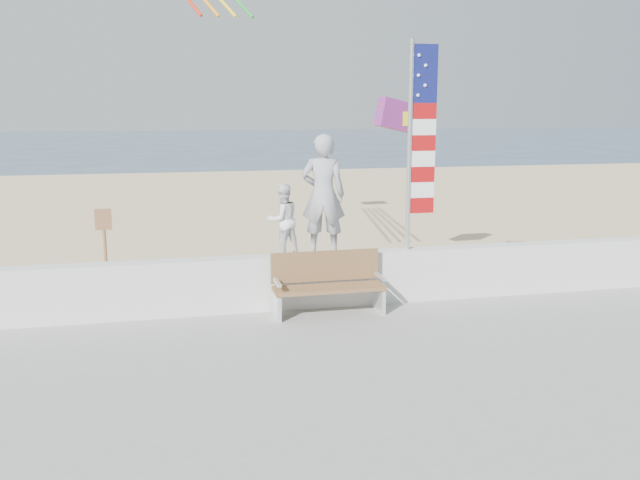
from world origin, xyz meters
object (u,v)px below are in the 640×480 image
Objects in this scene: child at (283,220)px; flag at (417,137)px; adult at (323,194)px; bench at (328,283)px.

flag is at bearing 159.01° from child.
adult is 1.86m from flag.
adult is 1.46m from bench.
child is at bearing 145.11° from bench.
bench is at bearing 102.11° from adult.
adult is 1.10× the size of bench.
child reaches higher than bench.
child is at bearing 15.99° from adult.
adult is 0.79m from child.
flag is at bearing 15.43° from bench.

